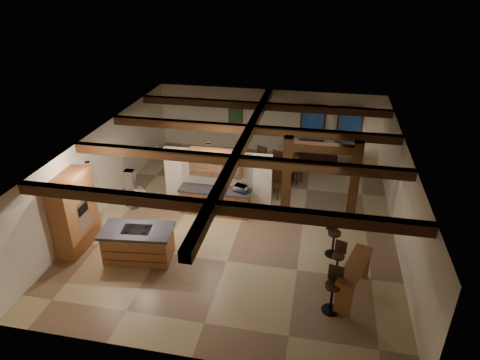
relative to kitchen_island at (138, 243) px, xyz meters
The scene contains 23 objects.
ground 3.86m from the kitchen_island, 47.43° to the left, with size 12.00×12.00×0.00m, color #CBB887.
room_walls 4.03m from the kitchen_island, 47.43° to the left, with size 12.00×12.00×12.00m.
ceiling_beams 4.44m from the kitchen_island, 47.43° to the left, with size 10.00×12.00×0.28m.
timber_posts 6.20m from the kitchen_island, 33.11° to the left, with size 2.50×0.30×2.90m.
partition_wall 3.73m from the kitchen_island, 64.41° to the left, with size 3.80×0.18×2.20m, color white.
pantry_cabinet 2.20m from the kitchen_island, behind, with size 0.67×1.60×2.40m.
back_counter 3.33m from the kitchen_island, 61.51° to the left, with size 2.50×0.66×0.94m.
upper_display_cabinet 3.76m from the kitchen_island, 63.07° to the left, with size 1.80×0.36×0.95m.
range_hood 1.27m from the kitchen_island, 45.00° to the left, with size 1.10×1.10×1.40m.
back_windows 10.33m from the kitchen_island, 58.37° to the left, with size 2.70×0.07×1.70m.
framed_art 8.90m from the kitchen_island, 82.90° to the left, with size 0.65×0.05×0.85m.
recessed_cans 2.52m from the kitchen_island, 86.35° to the left, with size 3.16×2.46×0.03m.
kitchen_island is the anchor object (origin of this frame).
dining_table 6.32m from the kitchen_island, 59.99° to the left, with size 1.70×0.95×0.60m, color #371B0D.
sofa 9.11m from the kitchen_island, 59.30° to the left, with size 2.13×0.83×0.62m, color black.
microwave 3.88m from the kitchen_island, 49.64° to the left, with size 0.43×0.29×0.24m, color silver.
bar_counter 6.16m from the kitchen_island, ahead, with size 1.03×1.93×0.99m.
side_table 10.57m from the kitchen_island, 50.99° to the left, with size 0.47×0.47×0.58m, color #37200D.
table_lamp 10.57m from the kitchen_island, 50.99° to the left, with size 0.31×0.31×0.36m.
bar_stool_a 5.72m from the kitchen_island, 10.62° to the right, with size 0.46×0.47×1.27m.
bar_stool_b 5.77m from the kitchen_island, ahead, with size 0.40×0.42×1.10m.
bar_stool_c 5.77m from the kitchen_island, 13.18° to the left, with size 0.47×0.48×1.24m.
dining_chairs 6.32m from the kitchen_island, 59.99° to the left, with size 2.55×2.55×1.26m.
Camera 1 is at (2.37, -12.35, 7.91)m, focal length 32.00 mm.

